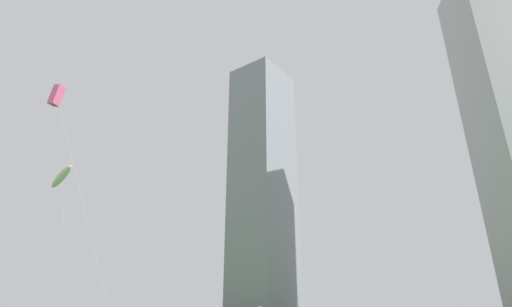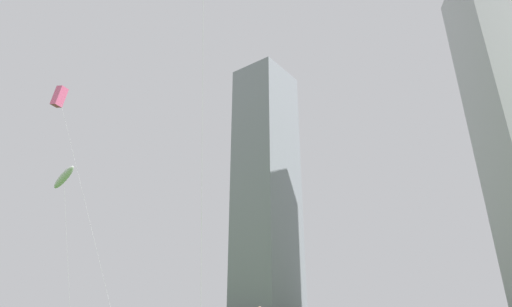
# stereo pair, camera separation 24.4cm
# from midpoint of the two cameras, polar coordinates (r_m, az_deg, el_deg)

# --- Properties ---
(kite_flying_0) EXTENTS (9.16, 4.92, 25.53)m
(kite_flying_0) POSITION_cam_midpoint_polar(r_m,az_deg,el_deg) (50.13, -27.33, 7.55)
(kite_flying_0) COLOR silver
(kite_flying_0) RESTS_ON ground
(kite_flying_1) EXTENTS (3.62, 4.18, 13.86)m
(kite_flying_1) POSITION_cam_midpoint_polar(r_m,az_deg,el_deg) (39.58, -26.82, -3.06)
(kite_flying_1) COLOR silver
(kite_flying_1) RESTS_ON ground
(distant_highrise_1) EXTENTS (24.60, 26.97, 100.98)m
(distant_highrise_1) POSITION_cam_midpoint_polar(r_m,az_deg,el_deg) (159.41, 0.99, -4.11)
(distant_highrise_1) COLOR gray
(distant_highrise_1) RESTS_ON ground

